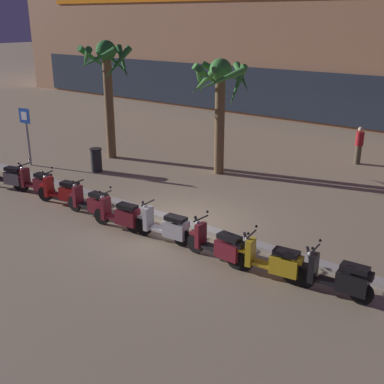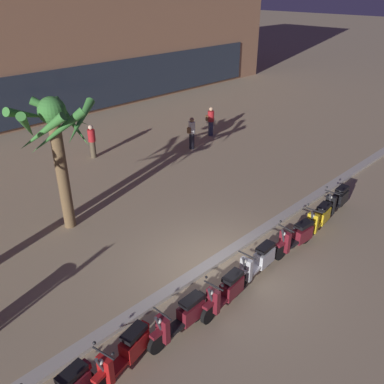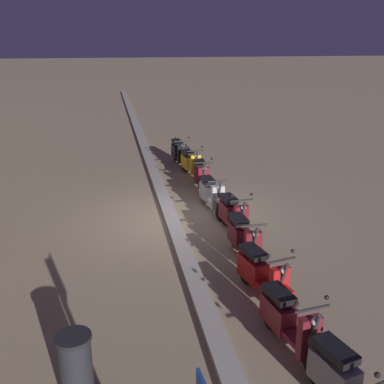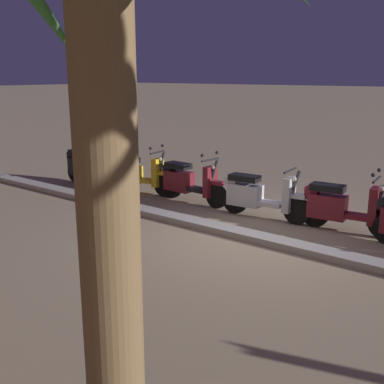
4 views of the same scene
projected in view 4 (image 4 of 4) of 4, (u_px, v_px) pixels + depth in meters
The scene contains 7 objects.
ground_plane at pixel (255, 237), 8.35m from camera, with size 200.00×200.00×0.00m, color #9E896B.
curb_strip at pixel (250, 236), 8.21m from camera, with size 60.00×0.36×0.12m, color #ADA89E.
scooter_maroon_mid_front at pixel (342, 207), 8.54m from camera, with size 1.73×0.56×1.17m.
scooter_silver_mid_rear at pixel (258, 195), 9.36m from camera, with size 1.85×0.56×1.04m.
scooter_maroon_gap_after_mid at pixel (188, 182), 10.52m from camera, with size 1.83×0.56×1.17m.
scooter_yellow_mid_centre at pixel (137, 174), 11.35m from camera, with size 1.79×0.59×1.17m.
scooter_black_second_in_line at pixel (89, 167), 12.15m from camera, with size 1.81×0.56×1.17m.
Camera 4 is at (-3.97, 6.93, 2.78)m, focal length 44.59 mm.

